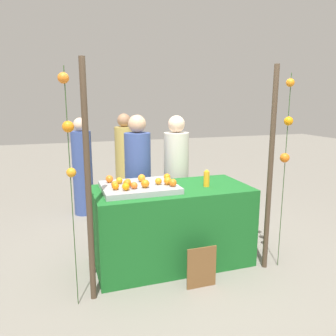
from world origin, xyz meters
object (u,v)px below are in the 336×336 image
at_px(chalkboard_sign, 201,268).
at_px(vendor_right, 176,181).
at_px(orange_1, 128,182).
at_px(juice_bottle, 207,179).
at_px(stall_counter, 172,225).
at_px(vendor_left, 138,184).
at_px(orange_0, 115,184).

relative_size(chalkboard_sign, vendor_right, 0.27).
xyz_separation_m(orange_1, juice_bottle, (0.90, -0.12, -0.01)).
distance_m(stall_counter, vendor_left, 0.83).
height_order(orange_0, juice_bottle, juice_bottle).
bearing_deg(juice_bottle, stall_counter, 169.81).
bearing_deg(vendor_right, orange_0, -142.54).
xyz_separation_m(stall_counter, vendor_right, (0.31, 0.72, 0.33)).
distance_m(orange_0, chalkboard_sign, 1.25).
bearing_deg(orange_0, vendor_left, 59.81).
height_order(stall_counter, orange_1, orange_1).
relative_size(stall_counter, vendor_left, 1.04).
xyz_separation_m(orange_1, vendor_left, (0.27, 0.67, -0.21)).
xyz_separation_m(chalkboard_sign, vendor_left, (-0.33, 1.34, 0.58)).
height_order(orange_0, vendor_left, vendor_left).
height_order(orange_1, chalkboard_sign, orange_1).
bearing_deg(juice_bottle, orange_0, 177.06).
bearing_deg(orange_1, juice_bottle, -7.37).
bearing_deg(vendor_left, orange_1, -112.21).
height_order(stall_counter, vendor_right, vendor_right).
distance_m(stall_counter, chalkboard_sign, 0.67).
height_order(vendor_left, vendor_right, vendor_left).
height_order(orange_1, vendor_right, vendor_right).
distance_m(orange_0, vendor_right, 1.24).
distance_m(orange_1, chalkboard_sign, 1.20).
height_order(chalkboard_sign, vendor_right, vendor_right).
height_order(stall_counter, vendor_left, vendor_left).
relative_size(orange_1, vendor_right, 0.04).
bearing_deg(vendor_right, chalkboard_sign, -98.83).
relative_size(orange_1, vendor_left, 0.04).
xyz_separation_m(stall_counter, chalkboard_sign, (0.10, -0.62, -0.24)).
distance_m(stall_counter, orange_1, 0.75).
relative_size(stall_counter, orange_1, 24.40).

